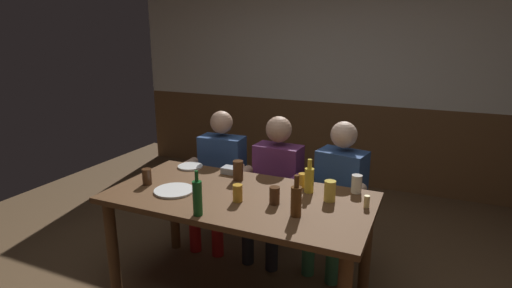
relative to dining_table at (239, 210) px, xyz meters
The scene contains 20 objects.
back_wall_upper 2.87m from the dining_table, 90.00° to the left, with size 5.38×0.12×1.63m, color silver.
back_wall_wainscot 2.63m from the dining_table, 90.00° to the left, with size 5.38×0.12×1.02m, color brown.
dining_table is the anchor object (origin of this frame).
person_0 0.86m from the dining_table, 128.53° to the left, with size 0.55×0.53×1.19m.
person_1 0.67m from the dining_table, 90.29° to the left, with size 0.55×0.52×1.19m.
person_2 0.86m from the dining_table, 52.30° to the left, with size 0.55×0.59×1.19m.
table_candle 0.86m from the dining_table, 10.23° to the left, with size 0.04×0.04×0.08m, color #F9E08C.
condiment_caddy 0.47m from the dining_table, 124.06° to the left, with size 0.14×0.10×0.05m, color #B2B7BC.
plate_0 0.74m from the dining_table, 149.82° to the left, with size 0.20×0.20×0.01m, color white.
plate_1 0.47m from the dining_table, 164.01° to the right, with size 0.28×0.28×0.01m, color white.
bottle_0 0.53m from the dining_table, 30.45° to the left, with size 0.07×0.07×0.24m.
bottle_1 0.53m from the dining_table, 17.90° to the right, with size 0.07×0.07×0.26m.
bottle_2 0.45m from the dining_table, 103.14° to the right, with size 0.06×0.06×0.28m.
pint_glass_0 0.64m from the dining_table, 14.83° to the left, with size 0.08×0.08×0.14m, color #E5C64C.
pint_glass_1 0.35m from the dining_table, 117.27° to the left, with size 0.08×0.08×0.15m, color #4C2D19.
pint_glass_2 0.73m from the dining_table, behind, with size 0.07×0.07×0.12m, color #4C2D19.
pint_glass_3 0.32m from the dining_table, ahead, with size 0.07×0.07×0.12m, color #4C2D19.
pint_glass_4 0.83m from the dining_table, 27.35° to the left, with size 0.07×0.07×0.13m, color white.
pint_glass_5 0.50m from the dining_table, 42.80° to the left, with size 0.06×0.06×0.10m, color gold.
pint_glass_6 0.20m from the dining_table, 67.29° to the right, with size 0.07×0.07×0.12m, color gold.
Camera 1 is at (1.15, -2.23, 1.85)m, focal length 28.30 mm.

